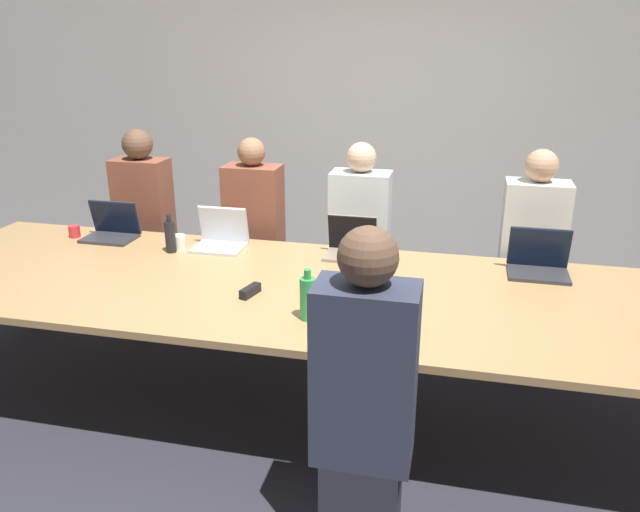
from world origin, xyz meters
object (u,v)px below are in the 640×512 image
person_far_midleft (255,238)px  cup_far_center (390,254)px  cup_far_left (74,231)px  person_far_right (530,261)px  bottle_near_midright (308,298)px  person_far_center (359,247)px  stapler (250,291)px  cup_far_midleft (179,242)px  laptop_far_right (539,261)px  laptop_far_left (112,228)px  laptop_far_center (351,244)px  person_far_left (146,226)px  laptop_far_midleft (221,236)px  laptop_near_midright (358,326)px  bottle_far_midleft (170,236)px  person_near_midright (364,403)px

person_far_midleft → cup_far_center: size_ratio=14.09×
cup_far_left → person_far_right: 3.07m
bottle_near_midright → person_far_center: 1.36m
cup_far_left → stapler: (1.51, -0.68, -0.02)m
person_far_right → cup_far_center: bearing=-154.4°
cup_far_midleft → cup_far_left: (-0.80, 0.05, -0.00)m
bottle_near_midright → cup_far_center: bearing=72.1°
person_far_midleft → laptop_far_right: person_far_midleft is taller
laptop_far_left → laptop_far_right: bearing=-0.6°
laptop_far_right → laptop_far_center: size_ratio=1.11×
person_far_left → person_far_center: person_far_left is taller
laptop_far_center → cup_far_center: laptop_far_center is taller
cup_far_midleft → laptop_far_left: size_ratio=0.26×
cup_far_midleft → cup_far_left: cup_far_midleft is taller
laptop_far_midleft → cup_far_left: laptop_far_midleft is taller
laptop_far_right → person_far_center: (-1.13, 0.44, -0.15)m
cup_far_midleft → cup_far_left: bearing=176.1°
laptop_far_left → cup_far_left: bearing=-170.8°
cup_far_center → cup_far_midleft: bearing=-177.2°
laptop_far_midleft → laptop_far_right: (1.98, -0.01, 0.00)m
person_far_center → bottle_near_midright: bearing=-91.3°
bottle_near_midright → laptop_near_midright: bearing=-30.8°
person_far_right → laptop_far_midleft: bearing=-168.6°
person_far_right → bottle_near_midright: size_ratio=5.42×
cup_far_midleft → laptop_far_left: laptop_far_left is taller
cup_far_midleft → bottle_near_midright: 1.36m
bottle_far_midleft → cup_far_center: bearing=5.8°
cup_far_midleft → laptop_far_center: (1.11, 0.12, 0.03)m
laptop_far_left → person_far_left: bearing=92.3°
person_far_left → cup_far_left: person_far_left is taller
bottle_far_midleft → person_far_center: (1.12, 0.59, -0.18)m
person_far_center → stapler: 1.21m
bottle_far_midleft → stapler: size_ratio=1.59×
person_far_right → laptop_near_midright: (-0.88, -1.48, 0.14)m
laptop_near_midright → cup_far_center: (0.01, 1.07, -0.02)m
bottle_far_midleft → laptop_near_midright: (1.37, -0.92, -0.04)m
person_far_right → person_far_left: bearing=178.1°
person_far_center → person_near_midright: bearing=-79.8°
person_far_left → laptop_far_right: 2.84m
bottle_near_midright → person_far_left: bearing=139.1°
bottle_far_midleft → laptop_far_center: 1.15m
bottle_far_midleft → person_far_right: bearing=13.9°
laptop_far_midleft → laptop_far_center: laptop_far_midleft is taller
stapler → laptop_near_midright: bearing=-15.2°
laptop_far_right → person_far_center: person_far_center is taller
laptop_far_midleft → person_far_midleft: 0.49m
cup_far_midleft → person_far_right: bearing=12.2°
laptop_far_midleft → bottle_near_midright: bearing=-48.4°
person_far_left → person_near_midright: bearing=-44.9°
bottle_far_midleft → laptop_far_right: laptop_far_right is taller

